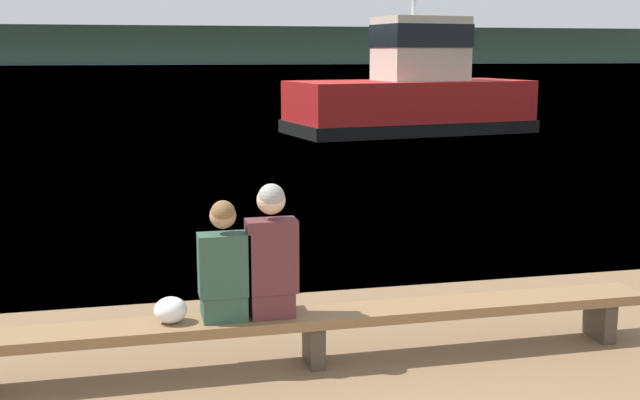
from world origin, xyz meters
TOP-DOWN VIEW (x-y plane):
  - water_surface at (0.00, 125.09)m, footprint 240.00×240.00m
  - far_shoreline at (0.00, 170.26)m, footprint 600.00×12.00m
  - bench_main at (-0.03, 3.17)m, footprint 5.79×0.42m
  - person_left at (-0.74, 3.17)m, footprint 0.39×0.37m
  - person_right at (-0.37, 3.17)m, footprint 0.39×0.38m
  - shopping_bag at (-1.16, 3.18)m, footprint 0.25×0.23m
  - tugboat_red at (7.18, 21.07)m, footprint 7.94×4.36m

SIDE VIEW (x-z plane):
  - water_surface at x=0.00m, z-range 0.00..0.00m
  - bench_main at x=-0.03m, z-range 0.14..0.57m
  - shopping_bag at x=-1.16m, z-range 0.43..0.64m
  - person_left at x=-0.74m, z-range 0.37..1.33m
  - person_right at x=-0.37m, z-range 0.39..1.46m
  - tugboat_red at x=7.18m, z-range -1.84..4.08m
  - far_shoreline at x=0.00m, z-range 0.00..7.75m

